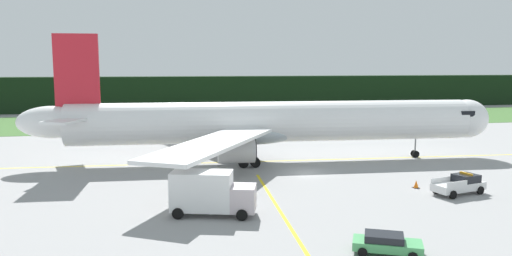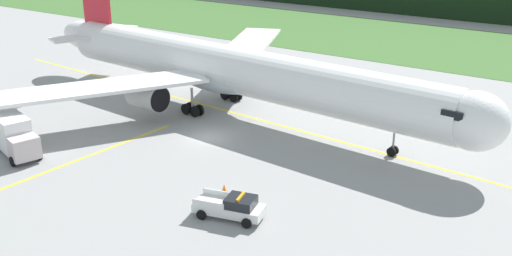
# 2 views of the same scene
# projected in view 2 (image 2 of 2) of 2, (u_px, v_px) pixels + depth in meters

# --- Properties ---
(ground) EXTENTS (320.00, 320.00, 0.00)m
(ground) POSITION_uv_depth(u_px,v_px,m) (207.00, 138.00, 57.28)
(ground) COLOR gray
(grass_verge) EXTENTS (320.00, 32.76, 0.04)m
(grass_verge) POSITION_uv_depth(u_px,v_px,m) (403.00, 41.00, 98.96)
(grass_verge) COLOR #3D662E
(grass_verge) RESTS_ON ground
(taxiway_centerline_main) EXTENTS (79.11, 6.14, 0.01)m
(taxiway_centerline_main) POSITION_uv_depth(u_px,v_px,m) (236.00, 113.00, 64.04)
(taxiway_centerline_main) COLOR yellow
(taxiway_centerline_main) RESTS_ON ground
(taxiway_centerline_spur) EXTENTS (2.50, 29.78, 0.01)m
(taxiway_centerline_spur) POSITION_uv_depth(u_px,v_px,m) (41.00, 174.00, 49.47)
(taxiway_centerline_spur) COLOR yellow
(taxiway_centerline_spur) RESTS_ON ground
(airliner) EXTENTS (59.06, 45.83, 15.58)m
(airliner) POSITION_uv_depth(u_px,v_px,m) (230.00, 70.00, 62.73)
(airliner) COLOR white
(airliner) RESTS_ON ground
(ops_pickup_truck) EXTENTS (5.52, 3.19, 1.94)m
(ops_pickup_truck) POSITION_uv_depth(u_px,v_px,m) (232.00, 207.00, 42.22)
(ops_pickup_truck) COLOR silver
(ops_pickup_truck) RESTS_ON ground
(catering_truck) EXTENTS (7.10, 4.25, 3.71)m
(catering_truck) POSITION_uv_depth(u_px,v_px,m) (14.00, 135.00, 52.94)
(catering_truck) COLOR beige
(catering_truck) RESTS_ON ground
(apron_cone) EXTENTS (0.61, 0.61, 0.76)m
(apron_cone) POSITION_uv_depth(u_px,v_px,m) (224.00, 189.00, 46.09)
(apron_cone) COLOR black
(apron_cone) RESTS_ON ground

